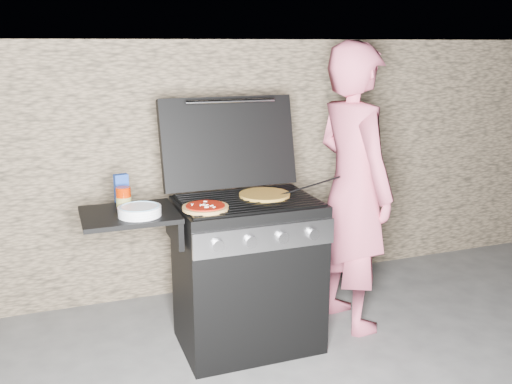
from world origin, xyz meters
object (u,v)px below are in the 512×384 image
object	(u,v)px
person	(353,189)
gas_grill	(207,279)
pizza_topped	(205,207)
sauce_jar	(124,198)

from	to	relation	value
person	gas_grill	bearing A→B (deg)	86.56
gas_grill	pizza_topped	world-z (taller)	pizza_topped
gas_grill	person	xyz separation A→B (m)	(0.96, 0.05, 0.44)
sauce_jar	person	size ratio (longest dim) A/B	0.07
gas_grill	person	size ratio (longest dim) A/B	0.75
pizza_topped	sauce_jar	bearing A→B (deg)	155.62
sauce_jar	person	bearing A→B (deg)	-0.79
gas_grill	sauce_jar	size ratio (longest dim) A/B	10.90
pizza_topped	sauce_jar	xyz separation A→B (m)	(-0.41, 0.18, 0.04)
pizza_topped	person	bearing A→B (deg)	9.41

